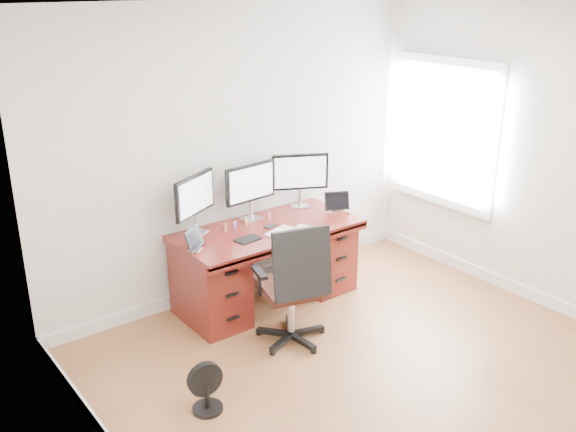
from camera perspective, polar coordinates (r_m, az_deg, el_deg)
ground at (r=4.96m, az=10.94°, el=-15.29°), size 4.50×4.50×0.00m
back_wall at (r=5.95m, az=-4.40°, el=5.63°), size 4.00×0.10×2.70m
right_wall at (r=5.97m, az=24.11°, el=3.97°), size 0.10×4.50×2.70m
desk at (r=5.94m, az=-1.94°, el=-4.07°), size 1.70×0.80×0.75m
office_chair at (r=5.30m, az=0.49°, el=-7.89°), size 0.70×0.70×1.07m
floor_fan at (r=4.66m, az=-7.24°, el=-14.96°), size 0.26×0.22×0.37m
monitor_left at (r=5.59m, az=-8.28°, el=1.67°), size 0.50×0.28×0.53m
monitor_center at (r=5.88m, az=-3.36°, el=2.79°), size 0.55×0.16×0.53m
monitor_right at (r=6.20m, az=1.08°, el=3.78°), size 0.51×0.28×0.53m
tablet_left at (r=5.33m, az=-8.27°, el=-2.17°), size 0.23×0.19×0.19m
tablet_right at (r=6.18m, az=4.43°, el=1.20°), size 0.24×0.17×0.19m
keyboard at (r=5.67m, az=-0.77°, el=-1.39°), size 0.32×0.20×0.01m
trackpad at (r=5.77m, az=1.29°, el=-1.00°), size 0.15×0.15×0.01m
drawing_tablet at (r=5.52m, az=-3.60°, el=-2.08°), size 0.23×0.16×0.01m
phone at (r=5.80m, az=-1.56°, el=-0.88°), size 0.14×0.09×0.01m
figurine_brown at (r=5.70m, az=-5.59°, el=-0.98°), size 0.03×0.03×0.08m
figurine_purple at (r=5.75m, az=-4.75°, el=-0.77°), size 0.03×0.03×0.08m
figurine_orange at (r=5.81m, az=-3.75°, el=-0.51°), size 0.03×0.03×0.08m
figurine_pink at (r=5.95m, az=-1.65°, el=0.04°), size 0.03×0.03×0.08m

